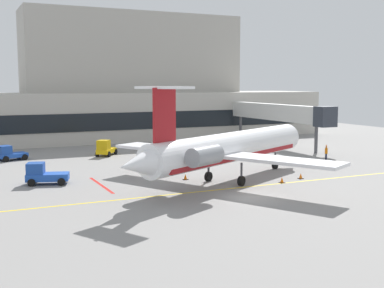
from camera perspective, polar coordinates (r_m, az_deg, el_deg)
ground at (r=41.56m, az=6.66°, el=-6.09°), size 120.00×120.00×0.11m
terminal_building at (r=87.32m, az=-6.56°, el=6.13°), size 66.60×15.44×21.20m
jet_bridge_west at (r=75.41m, az=9.89°, el=3.49°), size 2.40×23.89×6.29m
regional_jet at (r=46.91m, az=4.12°, el=-0.45°), size 26.66×21.94×9.02m
baggage_tug at (r=65.32m, az=-9.79°, el=-0.52°), size 3.37×3.78×2.10m
pushback_tractor at (r=64.48m, az=-19.96°, el=-1.01°), size 3.68×2.80×1.84m
belt_loader at (r=48.35m, az=-16.44°, el=-3.31°), size 4.13×2.96×2.01m
marshaller at (r=62.72m, az=14.96°, el=-0.94°), size 0.47×0.77×1.90m
safety_cone_alpha at (r=47.89m, az=10.15°, el=-4.06°), size 0.47×0.47×0.55m
safety_cone_bravo at (r=48.68m, az=-0.75°, el=-3.77°), size 0.47×0.47×0.55m
safety_cone_charlie at (r=50.29m, az=12.21°, el=-3.58°), size 0.47×0.47×0.55m
safety_cone_delta at (r=53.79m, az=-1.52°, el=-2.75°), size 0.47×0.47×0.55m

